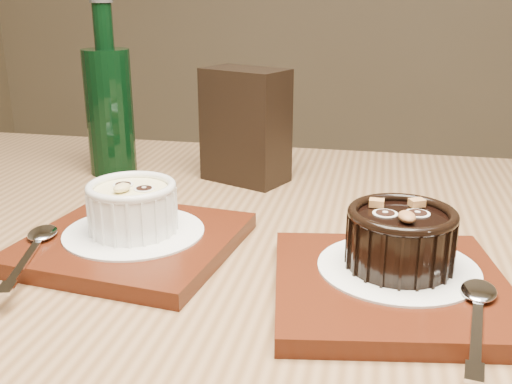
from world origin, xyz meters
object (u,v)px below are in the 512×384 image
at_px(ramekin_white, 132,205).
at_px(green_bottle, 109,107).
at_px(tray_left, 133,242).
at_px(ramekin_dark, 401,236).
at_px(condiment_stand, 246,126).
at_px(tray_right, 390,287).
at_px(table, 261,344).

xyz_separation_m(ramekin_white, green_bottle, (-0.12, 0.23, 0.04)).
xyz_separation_m(tray_left, ramekin_dark, (0.24, -0.02, 0.04)).
height_order(condiment_stand, green_bottle, green_bottle).
relative_size(tray_right, condiment_stand, 1.29).
relative_size(ramekin_dark, green_bottle, 0.38).
bearing_deg(green_bottle, table, -42.21).
bearing_deg(ramekin_dark, condiment_stand, 113.39).
distance_m(ramekin_dark, green_bottle, 0.44).
bearing_deg(ramekin_white, green_bottle, 135.25).
bearing_deg(condiment_stand, ramekin_white, -103.44).
bearing_deg(ramekin_white, condiment_stand, 92.96).
xyz_separation_m(tray_left, tray_right, (0.23, -0.04, 0.00)).
distance_m(tray_left, tray_right, 0.24).
relative_size(table, condiment_stand, 8.58).
bearing_deg(green_bottle, condiment_stand, 0.77).
distance_m(table, ramekin_white, 0.18).
height_order(ramekin_dark, green_bottle, green_bottle).
distance_m(ramekin_white, tray_right, 0.24).
bearing_deg(tray_left, table, 4.11).
bearing_deg(condiment_stand, tray_right, -56.71).
relative_size(ramekin_white, tray_right, 0.45).
relative_size(tray_left, ramekin_dark, 2.08).
height_order(table, ramekin_white, ramekin_white).
xyz_separation_m(tray_right, condiment_stand, (-0.18, 0.27, 0.06)).
distance_m(tray_right, ramekin_dark, 0.04).
relative_size(tray_left, ramekin_white, 2.20).
distance_m(table, tray_right, 0.16).
height_order(ramekin_white, tray_right, ramekin_white).
bearing_deg(tray_left, green_bottle, 118.39).
height_order(ramekin_white, condiment_stand, condiment_stand).
xyz_separation_m(ramekin_dark, green_bottle, (-0.36, 0.25, 0.04)).
xyz_separation_m(table, ramekin_dark, (0.12, -0.03, 0.13)).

